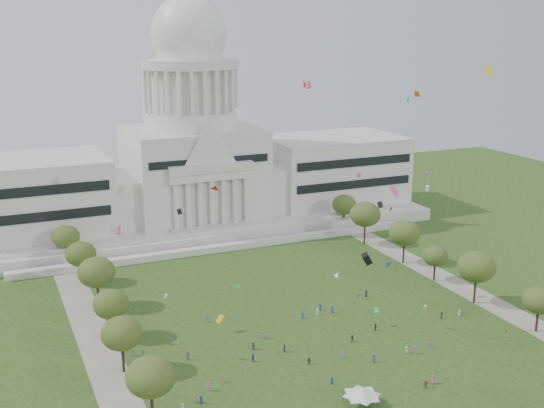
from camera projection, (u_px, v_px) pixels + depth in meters
The scene contains 30 objects.
ground at pixel (359, 367), 141.01m from camera, with size 400.00×400.00×0.00m, color #274317.
capitol at pixel (193, 163), 236.04m from camera, with size 160.00×64.50×91.30m.
path_left at pixel (99, 348), 149.09m from camera, with size 8.00×160.00×0.04m, color gray.
path_right at pixel (455, 284), 186.12m from camera, with size 8.00×160.00×0.04m, color gray.
row_tree_l_1 at pixel (151, 377), 119.10m from camera, with size 8.86×8.86×12.59m.
row_tree_r_1 at pixel (539, 300), 155.34m from camera, with size 7.58×7.58×10.78m.
row_tree_l_2 at pixel (122, 333), 136.81m from camera, with size 8.42×8.42×11.97m.
row_tree_r_2 at pixel (477, 267), 171.05m from camera, with size 9.55×9.55×13.58m.
row_tree_l_3 at pixel (111, 304), 151.99m from camera, with size 8.12×8.12×11.55m.
row_tree_r_3 at pixel (435, 256), 186.91m from camera, with size 7.01×7.01×9.98m.
row_tree_l_4 at pixel (96, 272), 168.09m from camera, with size 9.29×9.29×13.21m.
row_tree_r_4 at pixel (405, 233), 200.28m from camera, with size 9.19×9.19×13.06m.
row_tree_l_5 at pixel (81, 254), 184.39m from camera, with size 8.33×8.33×11.85m.
row_tree_r_5 at pixel (365, 214), 217.49m from camera, with size 9.82×9.82×13.96m.
row_tree_l_6 at pixel (66, 237), 199.86m from camera, with size 8.19×8.19×11.64m.
row_tree_r_6 at pixel (344, 205), 234.71m from camera, with size 8.42×8.42×11.97m.
event_tent at pixel (362, 391), 125.51m from camera, with size 9.15×9.15×4.14m.
person_0 at pixel (459, 312), 165.57m from camera, with size 0.81×0.53×1.66m, color silver.
person_2 at pixel (442, 315), 164.03m from camera, with size 0.79×0.49×1.63m, color #26262B.
person_3 at pixel (415, 350), 146.20m from camera, with size 1.24×0.64×1.91m, color #994C8C.
person_4 at pixel (352, 338), 152.01m from camera, with size 0.95×0.52×1.63m, color #26262B.
person_5 at pixel (309, 361), 141.77m from camera, with size 1.41×0.56×1.53m, color #4C4C51.
person_6 at pixel (433, 380), 134.04m from camera, with size 0.89×0.58×1.82m, color #994C8C.
person_7 at pixel (373, 405), 125.34m from camera, with size 0.55×0.40×1.51m, color #4C4C51.
person_8 at pixel (253, 358), 142.85m from camera, with size 0.86×0.53×1.77m, color navy.
person_9 at pixel (407, 350), 146.62m from camera, with size 1.00×0.52×1.55m, color silver.
person_10 at pixel (376, 327), 157.32m from camera, with size 1.05×0.57×1.80m, color #26262B.
person_11 at pixel (426, 384), 132.53m from camera, with size 1.59×0.63×1.72m, color olive.
distant_crowd at pixel (262, 348), 147.12m from camera, with size 63.41×37.70×1.94m.
kite_swarm at pixel (336, 214), 139.36m from camera, with size 86.84×103.07×57.65m.
Camera 1 is at (-67.43, -109.99, 68.56)m, focal length 45.00 mm.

